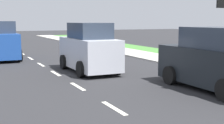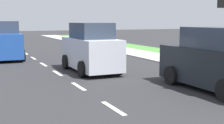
# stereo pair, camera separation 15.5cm
# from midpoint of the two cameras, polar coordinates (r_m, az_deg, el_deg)

# --- Properties ---
(ground_plane) EXTENTS (96.00, 96.00, 0.00)m
(ground_plane) POSITION_cam_midpoint_polar(r_m,az_deg,el_deg) (22.92, -15.53, 1.59)
(ground_plane) COLOR #28282B
(sidewalk_right) EXTENTS (2.40, 72.00, 0.14)m
(sidewalk_right) POSITION_cam_midpoint_polar(r_m,az_deg,el_deg) (15.82, 18.15, -1.14)
(sidewalk_right) COLOR #B2ADA3
(sidewalk_right) RESTS_ON ground
(lane_center_line) EXTENTS (0.14, 46.40, 0.01)m
(lane_center_line) POSITION_cam_midpoint_polar(r_m,az_deg,el_deg) (27.06, -16.88, 2.44)
(lane_center_line) COLOR silver
(lane_center_line) RESTS_ON ground
(car_parked_curbside) EXTENTS (2.04, 4.34, 2.10)m
(car_parked_curbside) POSITION_cam_midpoint_polar(r_m,az_deg,el_deg) (10.88, 19.44, 0.15)
(car_parked_curbside) COLOR black
(car_parked_curbside) RESTS_ON ground
(car_outgoing_ahead) EXTENTS (1.87, 4.01, 2.22)m
(car_outgoing_ahead) POSITION_cam_midpoint_polar(r_m,az_deg,el_deg) (14.05, -3.61, 2.39)
(car_outgoing_ahead) COLOR silver
(car_outgoing_ahead) RESTS_ON ground
(car_oncoming_second) EXTENTS (1.92, 4.06, 2.28)m
(car_oncoming_second) POSITION_cam_midpoint_polar(r_m,az_deg,el_deg) (19.46, -18.99, 3.55)
(car_oncoming_second) COLOR #1E4799
(car_oncoming_second) RESTS_ON ground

